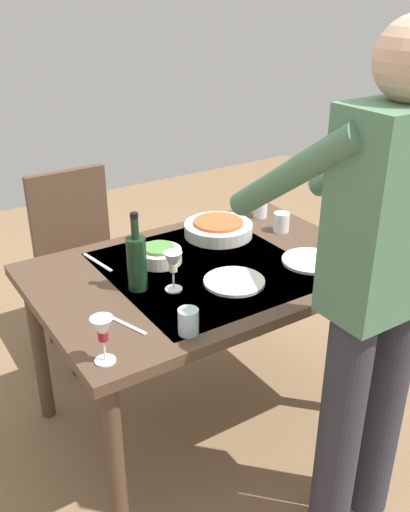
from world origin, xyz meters
TOP-DOWN VIEW (x-y plane):
  - ground_plane at (0.00, 0.00)m, footprint 6.00×6.00m
  - dining_table at (0.00, 0.00)m, footprint 1.32×0.90m
  - chair_near at (0.21, -0.83)m, footprint 0.40×0.40m
  - person_server at (-0.15, 0.71)m, footprint 0.42×0.61m
  - wine_bottle at (0.30, 0.01)m, footprint 0.07×0.07m
  - wine_glass_left at (0.19, 0.09)m, footprint 0.07×0.07m
  - wine_glass_right at (0.58, 0.35)m, footprint 0.07×0.07m
  - water_cup_near_left at (0.29, 0.36)m, footprint 0.07×0.07m
  - water_cup_near_right at (-0.51, -0.30)m, footprint 0.07×0.07m
  - water_cup_far_left at (-0.48, -0.11)m, footprint 0.07×0.07m
  - serving_bowl_pasta at (-0.22, -0.23)m, footprint 0.30×0.30m
  - side_bowl_salad at (0.13, -0.14)m, footprint 0.18×0.18m
  - dinner_plate_near at (-0.02, 0.16)m, footprint 0.23×0.23m
  - dinner_plate_far at (-0.38, 0.19)m, footprint 0.23×0.23m
  - table_knife at (0.34, -0.27)m, footprint 0.04×0.20m
  - table_fork at (0.44, 0.21)m, footprint 0.07×0.17m

SIDE VIEW (x-z plane):
  - ground_plane at x=0.00m, z-range 0.00..0.00m
  - chair_near at x=0.21m, z-range 0.07..0.98m
  - dining_table at x=0.00m, z-range 0.29..1.02m
  - table_knife at x=0.34m, z-range 0.74..0.74m
  - table_fork at x=0.44m, z-range 0.74..0.74m
  - dinner_plate_near at x=-0.02m, z-range 0.74..0.75m
  - dinner_plate_far at x=-0.38m, z-range 0.74..0.75m
  - serving_bowl_pasta at x=-0.22m, z-range 0.74..0.80m
  - side_bowl_salad at x=0.13m, z-range 0.74..0.80m
  - water_cup_near_left at x=0.29m, z-range 0.74..0.82m
  - water_cup_far_left at x=-0.48m, z-range 0.74..0.82m
  - water_cup_near_right at x=-0.51m, z-range 0.74..0.83m
  - wine_glass_left at x=0.19m, z-range 0.77..0.92m
  - wine_glass_right at x=0.58m, z-range 0.77..0.92m
  - wine_bottle at x=0.30m, z-range 0.70..0.99m
  - person_server at x=-0.15m, z-range 0.12..1.81m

